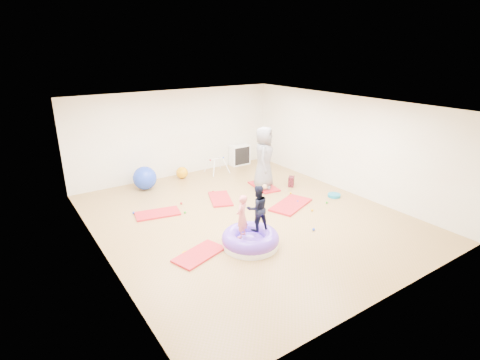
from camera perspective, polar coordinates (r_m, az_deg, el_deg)
room at (r=9.02m, az=1.06°, el=2.46°), size 7.01×8.01×2.81m
gym_mat_front_left at (r=7.92m, az=-6.24°, el=-11.19°), size 1.22×0.87×0.05m
gym_mat_mid_left at (r=9.88m, az=-12.44°, el=-5.02°), size 1.20×0.77×0.05m
gym_mat_center_back at (r=10.57m, az=-3.01°, el=-2.86°), size 0.91×1.22×0.05m
gym_mat_right at (r=10.25m, az=7.73°, el=-3.75°), size 1.47×1.10×0.06m
gym_mat_rear_right at (r=11.50m, az=3.64°, el=-0.97°), size 0.68×1.16×0.05m
inflatable_cushion at (r=8.15m, az=1.59°, el=-9.08°), size 1.24×1.24×0.39m
child_pink at (r=7.71m, az=0.28°, el=-5.23°), size 0.41×0.37×0.93m
child_navy at (r=7.98m, az=2.68°, el=-3.99°), size 0.56×0.47×1.02m
adult_caregiver at (r=11.10m, az=3.66°, el=3.43°), size 1.05×1.06×1.85m
infant at (r=11.16m, az=3.41°, el=-0.93°), size 0.34×0.34×0.20m
ball_pit_balls at (r=10.19m, az=1.72°, el=-3.67°), size 4.70×3.47×0.07m
exercise_ball_blue at (r=11.57m, az=-14.31°, el=0.29°), size 0.70×0.70×0.70m
exercise_ball_orange at (r=12.33m, az=-8.82°, el=1.11°), size 0.38×0.38×0.38m
infant_play_gym at (r=12.65m, az=-3.55°, el=2.54°), size 0.68×0.65×0.52m
cube_shelf at (r=13.58m, az=-0.04°, el=3.84°), size 0.72×0.36×0.72m
balance_disc at (r=11.08m, az=14.15°, el=-2.28°), size 0.36×0.36×0.08m
backpack at (r=11.62m, az=7.81°, el=-0.22°), size 0.30×0.29×0.30m
yellow_toy at (r=8.00m, az=-8.17°, el=-11.02°), size 0.19×0.19×0.03m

